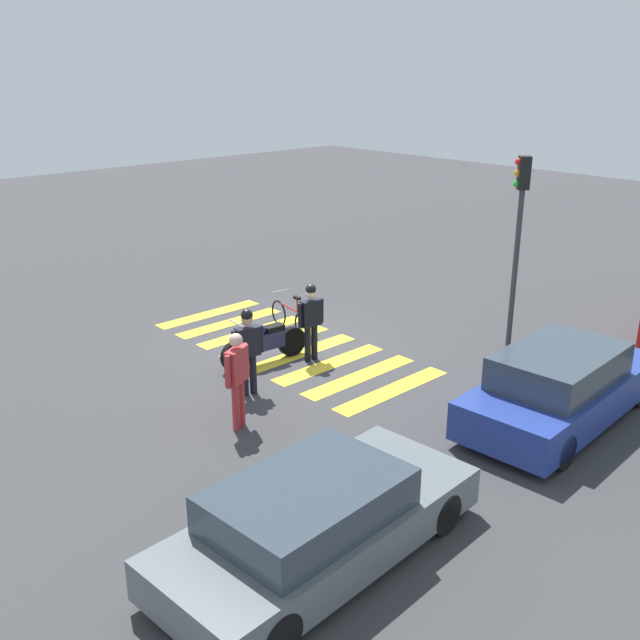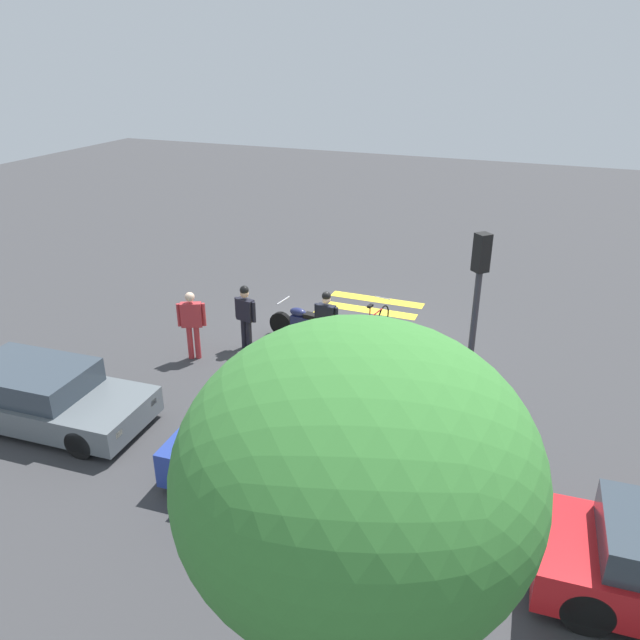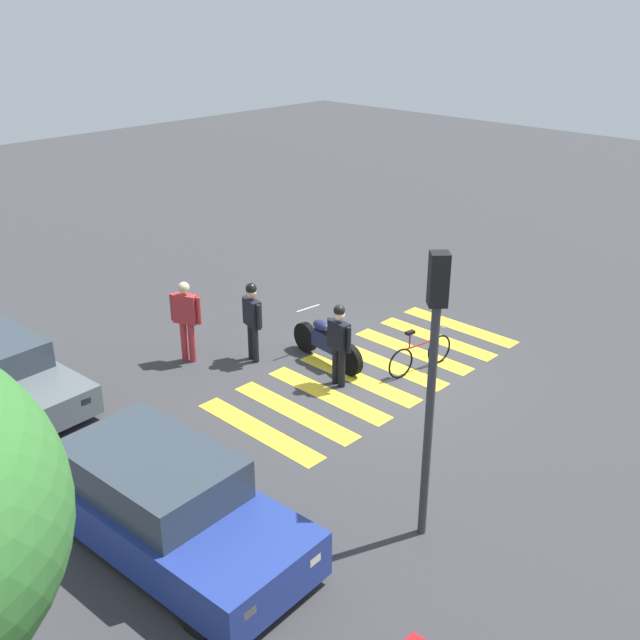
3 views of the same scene
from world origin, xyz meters
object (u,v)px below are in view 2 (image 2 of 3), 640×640
at_px(police_motorcycle, 304,324).
at_px(officer_by_motorcycle, 326,319).
at_px(car_grey_coupe, 39,395).
at_px(car_blue_hatchback, 292,458).
at_px(pedestrian_bystander, 192,321).
at_px(traffic_light_pole, 475,307).
at_px(officer_on_foot, 245,313).
at_px(leaning_bicycle, 375,322).

height_order(police_motorcycle, officer_by_motorcycle, officer_by_motorcycle).
height_order(police_motorcycle, car_grey_coupe, car_grey_coupe).
bearing_deg(officer_by_motorcycle, car_blue_hatchback, 104.78).
height_order(pedestrian_bystander, traffic_light_pole, traffic_light_pole).
distance_m(officer_by_motorcycle, car_blue_hatchback, 5.33).
relative_size(officer_on_foot, car_blue_hatchback, 0.38).
relative_size(police_motorcycle, car_blue_hatchback, 0.45).
relative_size(police_motorcycle, officer_on_foot, 1.19).
bearing_deg(pedestrian_bystander, traffic_light_pole, 171.61).
height_order(officer_on_foot, officer_by_motorcycle, officer_on_foot).
bearing_deg(officer_on_foot, police_motorcycle, -140.05).
relative_size(police_motorcycle, pedestrian_bystander, 1.17).
bearing_deg(police_motorcycle, car_blue_hatchback, 111.06).
xyz_separation_m(police_motorcycle, officer_on_foot, (1.20, 1.01, 0.54)).
height_order(car_grey_coupe, traffic_light_pole, traffic_light_pole).
relative_size(leaning_bicycle, car_grey_coupe, 0.37).
relative_size(pedestrian_bystander, car_blue_hatchback, 0.38).
bearing_deg(car_blue_hatchback, car_grey_coupe, -1.08).
bearing_deg(pedestrian_bystander, officer_by_motorcycle, -154.87).
bearing_deg(police_motorcycle, car_grey_coupe, 56.91).
height_order(car_blue_hatchback, car_grey_coupe, car_blue_hatchback).
distance_m(police_motorcycle, officer_by_motorcycle, 1.13).
distance_m(leaning_bicycle, pedestrian_bystander, 4.92).
bearing_deg(car_blue_hatchback, leaning_bicycle, -85.26).
relative_size(car_blue_hatchback, traffic_light_pole, 1.09).
distance_m(police_motorcycle, traffic_light_pole, 6.08).
distance_m(police_motorcycle, officer_on_foot, 1.66).
relative_size(officer_by_motorcycle, car_grey_coupe, 0.37).
bearing_deg(officer_on_foot, leaning_bicycle, -144.05).
bearing_deg(officer_by_motorcycle, traffic_light_pole, 147.87).
bearing_deg(traffic_light_pole, officer_on_foot, -18.54).
xyz_separation_m(officer_on_foot, car_blue_hatchback, (-3.40, 4.69, -0.34)).
bearing_deg(police_motorcycle, leaning_bicycle, -147.28).
bearing_deg(car_grey_coupe, car_blue_hatchback, 178.92).
distance_m(car_grey_coupe, traffic_light_pole, 9.04).
bearing_deg(officer_by_motorcycle, officer_on_foot, 12.44).
bearing_deg(leaning_bicycle, police_motorcycle, 32.72).
bearing_deg(car_grey_coupe, officer_on_foot, -118.03).
xyz_separation_m(leaning_bicycle, traffic_light_pole, (-3.08, 4.04, 2.50)).
bearing_deg(officer_on_foot, traffic_light_pole, 161.46).
bearing_deg(car_grey_coupe, leaning_bicycle, -128.48).
height_order(police_motorcycle, traffic_light_pole, traffic_light_pole).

